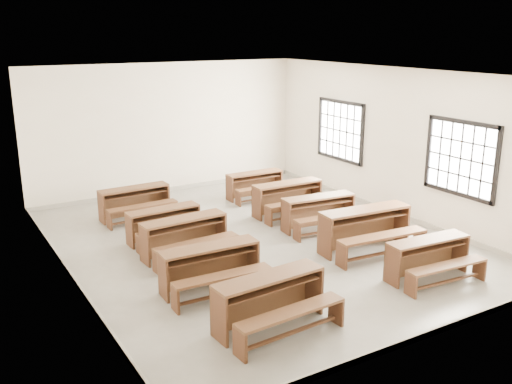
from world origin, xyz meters
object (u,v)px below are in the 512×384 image
desk_set_5 (429,256)px  desk_set_9 (255,183)px  desk_set_1 (211,265)px  desk_set_4 (135,200)px  desk_set_8 (288,196)px  desk_set_2 (185,234)px  desk_set_3 (165,222)px  desk_set_0 (271,298)px  desk_set_7 (319,210)px  desk_set_6 (366,227)px

desk_set_5 → desk_set_9: desk_set_5 is taller
desk_set_1 → desk_set_4: bearing=89.6°
desk_set_1 → desk_set_8: (3.17, 2.54, 0.00)m
desk_set_1 → desk_set_2: bearing=83.7°
desk_set_1 → desk_set_4: 4.04m
desk_set_2 → desk_set_9: desk_set_2 is taller
desk_set_1 → desk_set_5: 3.56m
desk_set_3 → desk_set_0: bearing=-93.0°
desk_set_7 → desk_set_8: 1.14m
desk_set_0 → desk_set_8: (2.99, 4.01, -0.01)m
desk_set_0 → desk_set_7: size_ratio=1.04×
desk_set_3 → desk_set_5: 4.92m
desk_set_3 → desk_set_8: (2.97, 0.14, 0.04)m
desk_set_1 → desk_set_3: bearing=87.5°
desk_set_3 → desk_set_6: desk_set_6 is taller
desk_set_8 → desk_set_1: bearing=-140.2°
desk_set_3 → desk_set_4: 1.63m
desk_set_6 → desk_set_9: 4.01m
desk_set_8 → desk_set_9: (0.04, 1.49, -0.05)m
desk_set_4 → desk_set_9: desk_set_4 is taller
desk_set_3 → desk_set_7: size_ratio=0.91×
desk_set_6 → desk_set_8: size_ratio=1.14×
desk_set_1 → desk_set_0: bearing=-80.8°
desk_set_4 → desk_set_0: bearing=-92.1°
desk_set_0 → desk_set_6: size_ratio=0.92×
desk_set_9 → desk_set_4: bearing=-179.3°
desk_set_3 → desk_set_6: size_ratio=0.79×
desk_set_5 → desk_set_3: bearing=132.9°
desk_set_8 → desk_set_7: bearing=-89.1°
desk_set_1 → desk_set_6: bearing=2.5°
desk_set_0 → desk_set_9: size_ratio=1.19×
desk_set_6 → desk_set_8: (-0.02, 2.53, -0.04)m
desk_set_5 → desk_set_9: bearing=95.0°
desk_set_2 → desk_set_9: bearing=37.5°
desk_set_1 → desk_set_5: bearing=-21.7°
desk_set_6 → desk_set_9: (0.02, 4.01, -0.10)m
desk_set_5 → desk_set_7: size_ratio=0.95×
desk_set_0 → desk_set_3: size_ratio=1.15×
desk_set_0 → desk_set_7: (2.99, 2.88, -0.02)m
desk_set_4 → desk_set_7: size_ratio=0.95×
desk_set_5 → desk_set_7: (-0.09, 2.85, 0.01)m
desk_set_9 → desk_set_5: bearing=-88.7°
desk_set_0 → desk_set_1: (-0.18, 1.47, -0.01)m
desk_set_1 → desk_set_4: (0.18, 4.03, -0.02)m
desk_set_4 → desk_set_5: size_ratio=1.00×
desk_set_3 → desk_set_5: size_ratio=0.95×
desk_set_8 → desk_set_9: bearing=89.6°
desk_set_1 → desk_set_9: (3.21, 4.03, -0.05)m
desk_set_0 → desk_set_2: (0.04, 2.95, -0.02)m
desk_set_2 → desk_set_3: (-0.02, 0.93, -0.04)m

